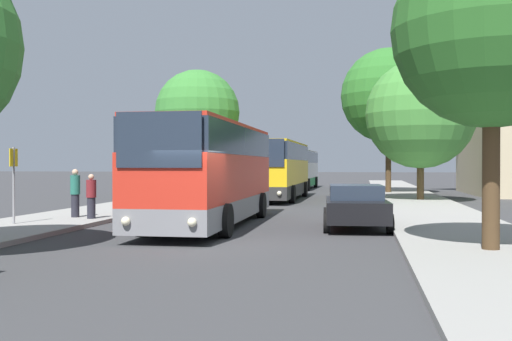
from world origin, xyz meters
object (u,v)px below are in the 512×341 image
(bus_rear, at_px, (298,168))
(pedestrian_waiting_far, at_px, (91,196))
(bus_front, at_px, (210,172))
(bus_stop_sign, at_px, (14,176))
(pedestrian_walking_back, at_px, (120,189))
(tree_left_near, at_px, (197,112))
(bus_middle, at_px, (278,169))
(tree_right_far, at_px, (492,30))
(pedestrian_waiting_near, at_px, (75,193))
(tree_right_near, at_px, (421,114))
(parked_car_right_near, at_px, (356,206))
(tree_right_mid, at_px, (388,96))

(bus_rear, distance_m, pedestrian_waiting_far, 31.51)
(bus_front, height_order, bus_stop_sign, bus_front)
(pedestrian_walking_back, height_order, tree_left_near, tree_left_near)
(bus_middle, height_order, tree_right_far, tree_right_far)
(bus_stop_sign, relative_size, pedestrian_waiting_near, 1.42)
(bus_middle, height_order, tree_right_near, tree_right_near)
(parked_car_right_near, height_order, tree_left_near, tree_left_near)
(bus_stop_sign, height_order, tree_right_mid, tree_right_mid)
(bus_middle, height_order, pedestrian_walking_back, bus_middle)
(bus_front, height_order, pedestrian_waiting_far, bus_front)
(tree_right_far, bearing_deg, pedestrian_waiting_far, 155.55)
(parked_car_right_near, height_order, tree_right_mid, tree_right_mid)
(pedestrian_waiting_far, relative_size, tree_right_far, 0.22)
(bus_front, height_order, pedestrian_walking_back, bus_front)
(tree_right_near, bearing_deg, pedestrian_waiting_far, -132.19)
(bus_rear, xyz_separation_m, tree_right_near, (8.70, -16.80, 3.19))
(pedestrian_waiting_far, bearing_deg, tree_left_near, -135.44)
(bus_rear, height_order, pedestrian_waiting_far, bus_rear)
(pedestrian_walking_back, relative_size, tree_left_near, 0.23)
(tree_right_near, relative_size, tree_right_mid, 0.77)
(pedestrian_walking_back, distance_m, tree_right_mid, 24.50)
(parked_car_right_near, bearing_deg, tree_right_mid, -98.40)
(pedestrian_walking_back, xyz_separation_m, tree_right_near, (13.08, 11.71, 3.87))
(parked_car_right_near, xyz_separation_m, tree_right_near, (3.48, 14.87, 4.21))
(bus_middle, height_order, pedestrian_waiting_far, bus_middle)
(pedestrian_walking_back, bearing_deg, bus_stop_sign, -101.19)
(tree_left_near, bearing_deg, bus_stop_sign, -93.42)
(pedestrian_waiting_far, height_order, pedestrian_walking_back, pedestrian_walking_back)
(pedestrian_walking_back, bearing_deg, bus_rear, 89.11)
(bus_front, height_order, tree_left_near, tree_left_near)
(bus_rear, bearing_deg, bus_stop_sign, -99.30)
(parked_car_right_near, height_order, bus_stop_sign, bus_stop_sign)
(pedestrian_waiting_far, bearing_deg, tree_right_mid, -164.03)
(parked_car_right_near, xyz_separation_m, pedestrian_waiting_far, (-9.58, 0.47, 0.20))
(parked_car_right_near, height_order, pedestrian_walking_back, pedestrian_walking_back)
(bus_stop_sign, bearing_deg, tree_right_near, 48.37)
(bus_middle, xyz_separation_m, tree_left_near, (-5.38, 1.08, 3.62))
(tree_left_near, relative_size, tree_right_near, 1.02)
(pedestrian_waiting_near, relative_size, pedestrian_waiting_far, 1.11)
(pedestrian_waiting_near, bearing_deg, tree_right_mid, 33.55)
(bus_stop_sign, bearing_deg, bus_rear, 79.71)
(tree_left_near, height_order, tree_right_mid, tree_right_mid)
(tree_right_far, bearing_deg, pedestrian_walking_back, 146.36)
(pedestrian_waiting_far, bearing_deg, bus_rear, -145.43)
(pedestrian_waiting_far, relative_size, tree_left_near, 0.20)
(tree_right_near, relative_size, tree_right_far, 1.06)
(bus_stop_sign, height_order, pedestrian_walking_back, bus_stop_sign)
(tree_right_far, bearing_deg, parked_car_right_near, 120.68)
(tree_right_near, bearing_deg, tree_left_near, 170.93)
(parked_car_right_near, bearing_deg, bus_stop_sign, 5.46)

